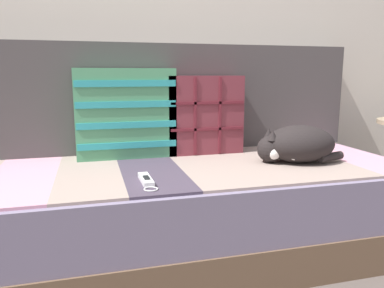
# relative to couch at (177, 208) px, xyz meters

# --- Properties ---
(ground_plane) EXTENTS (14.00, 14.00, 0.00)m
(ground_plane) POSITION_rel_couch_xyz_m (0.00, -0.12, -0.19)
(ground_plane) COLOR #564C47
(couch) EXTENTS (2.06, 0.85, 0.39)m
(couch) POSITION_rel_couch_xyz_m (0.00, 0.00, 0.00)
(couch) COLOR brown
(couch) RESTS_ON ground_plane
(sofa_backrest) EXTENTS (2.02, 0.14, 0.53)m
(sofa_backrest) POSITION_rel_couch_xyz_m (0.00, 0.36, 0.46)
(sofa_backrest) COLOR #474242
(sofa_backrest) RESTS_ON couch
(throw_pillow_quilted) EXTENTS (0.37, 0.14, 0.37)m
(throw_pillow_quilted) POSITION_rel_couch_xyz_m (0.19, 0.21, 0.39)
(throw_pillow_quilted) COLOR brown
(throw_pillow_quilted) RESTS_ON couch
(throw_pillow_striped) EXTENTS (0.45, 0.14, 0.41)m
(throw_pillow_striped) POSITION_rel_couch_xyz_m (-0.19, 0.21, 0.40)
(throw_pillow_striped) COLOR #4C9366
(throw_pillow_striped) RESTS_ON couch
(sleeping_cat) EXTENTS (0.37, 0.27, 0.16)m
(sleeping_cat) POSITION_rel_couch_xyz_m (0.51, -0.10, 0.28)
(sleeping_cat) COLOR black
(sleeping_cat) RESTS_ON couch
(game_remote_near) EXTENTS (0.05, 0.20, 0.02)m
(game_remote_near) POSITION_rel_couch_xyz_m (-0.17, -0.24, 0.21)
(game_remote_near) COLOR white
(game_remote_near) RESTS_ON couch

